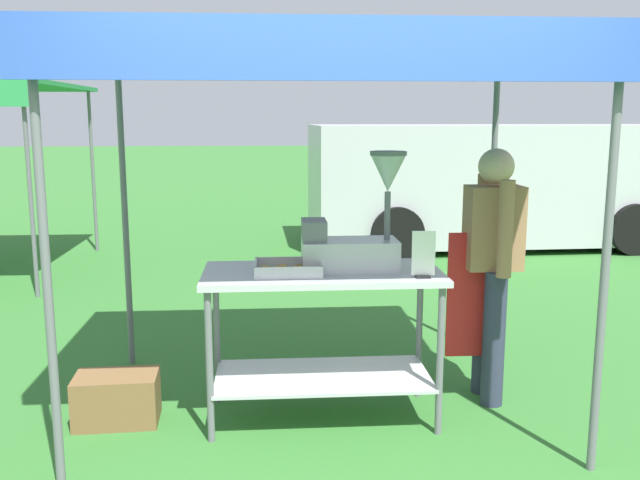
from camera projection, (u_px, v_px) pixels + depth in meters
name	position (u px, v px, depth m)	size (l,w,h in m)	color
ground_plane	(297.00, 253.00, 9.23)	(70.00, 70.00, 0.00)	#33702D
stall_canopy	(321.00, 55.00, 3.90)	(2.88, 1.97, 2.24)	slate
donut_cart	(322.00, 311.00, 4.07)	(1.39, 0.65, 0.91)	#B7B7BC
donut_tray	(289.00, 270.00, 3.94)	(0.38, 0.29, 0.07)	#B7B7BC
donut_fryer	(356.00, 233.00, 4.02)	(0.61, 0.28, 0.69)	#B7B7BC
menu_sign	(423.00, 258.00, 3.83)	(0.13, 0.05, 0.27)	black
vendor	(491.00, 262.00, 4.31)	(0.45, 0.53, 1.61)	#2D3347
supply_crate	(117.00, 399.00, 4.09)	(0.50, 0.32, 0.30)	brown
van_silver	(493.00, 183.00, 9.74)	(5.18, 2.22, 1.69)	#BCBCC1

